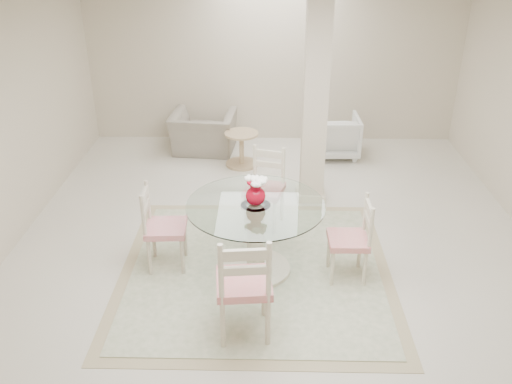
{
  "coord_description": "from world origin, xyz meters",
  "views": [
    {
      "loc": [
        -0.1,
        -5.21,
        3.4
      ],
      "look_at": [
        -0.2,
        -0.22,
        0.85
      ],
      "focal_mm": 38.0,
      "sensor_mm": 36.0,
      "label": 1
    }
  ],
  "objects_px": {
    "column": "(315,101)",
    "recliner_taupe": "(203,132)",
    "side_table": "(242,150)",
    "dining_chair_south": "(244,280)",
    "armchair_white": "(335,136)",
    "dining_chair_north": "(266,182)",
    "dining_chair_east": "(355,234)",
    "dining_table": "(256,238)",
    "dining_chair_west": "(159,222)",
    "red_vase": "(256,190)"
  },
  "relations": [
    {
      "from": "dining_chair_north",
      "to": "recliner_taupe",
      "type": "xyz_separation_m",
      "value": [
        -1.01,
        2.3,
        -0.25
      ]
    },
    {
      "from": "dining_chair_east",
      "to": "armchair_white",
      "type": "bearing_deg",
      "value": 176.43
    },
    {
      "from": "recliner_taupe",
      "to": "armchair_white",
      "type": "relative_size",
      "value": 1.36
    },
    {
      "from": "dining_chair_east",
      "to": "dining_chair_north",
      "type": "distance_m",
      "value": 1.43
    },
    {
      "from": "dining_chair_south",
      "to": "recliner_taupe",
      "type": "height_order",
      "value": "dining_chair_south"
    },
    {
      "from": "dining_chair_west",
      "to": "armchair_white",
      "type": "relative_size",
      "value": 1.44
    },
    {
      "from": "dining_table",
      "to": "red_vase",
      "type": "relative_size",
      "value": 4.55
    },
    {
      "from": "dining_chair_east",
      "to": "dining_chair_west",
      "type": "height_order",
      "value": "dining_chair_west"
    },
    {
      "from": "dining_chair_south",
      "to": "side_table",
      "type": "distance_m",
      "value": 3.82
    },
    {
      "from": "dining_chair_north",
      "to": "armchair_white",
      "type": "xyz_separation_m",
      "value": [
        1.08,
        2.18,
        -0.24
      ]
    },
    {
      "from": "dining_chair_west",
      "to": "dining_chair_north",
      "type": "bearing_deg",
      "value": -53.29
    },
    {
      "from": "dining_table",
      "to": "recliner_taupe",
      "type": "xyz_separation_m",
      "value": [
        -0.91,
        3.31,
        -0.09
      ]
    },
    {
      "from": "dining_chair_north",
      "to": "dining_chair_west",
      "type": "distance_m",
      "value": 1.46
    },
    {
      "from": "dining_chair_south",
      "to": "dining_table",
      "type": "bearing_deg",
      "value": -99.74
    },
    {
      "from": "dining_table",
      "to": "dining_chair_east",
      "type": "distance_m",
      "value": 1.02
    },
    {
      "from": "red_vase",
      "to": "side_table",
      "type": "height_order",
      "value": "red_vase"
    },
    {
      "from": "dining_chair_west",
      "to": "dining_chair_south",
      "type": "xyz_separation_m",
      "value": [
        0.94,
        -1.1,
        0.08
      ]
    },
    {
      "from": "dining_chair_south",
      "to": "dining_chair_west",
      "type": "bearing_deg",
      "value": -55.12
    },
    {
      "from": "recliner_taupe",
      "to": "side_table",
      "type": "height_order",
      "value": "recliner_taupe"
    },
    {
      "from": "dining_chair_north",
      "to": "armchair_white",
      "type": "relative_size",
      "value": 1.49
    },
    {
      "from": "dining_chair_south",
      "to": "recliner_taupe",
      "type": "relative_size",
      "value": 1.21
    },
    {
      "from": "dining_chair_south",
      "to": "recliner_taupe",
      "type": "distance_m",
      "value": 4.43
    },
    {
      "from": "column",
      "to": "side_table",
      "type": "xyz_separation_m",
      "value": [
        -0.98,
        1.05,
        -1.11
      ]
    },
    {
      "from": "column",
      "to": "dining_chair_west",
      "type": "distance_m",
      "value": 2.51
    },
    {
      "from": "dining_chair_east",
      "to": "recliner_taupe",
      "type": "distance_m",
      "value": 3.9
    },
    {
      "from": "dining_table",
      "to": "dining_chair_west",
      "type": "distance_m",
      "value": 1.03
    },
    {
      "from": "recliner_taupe",
      "to": "side_table",
      "type": "xyz_separation_m",
      "value": [
        0.64,
        -0.54,
        -0.08
      ]
    },
    {
      "from": "dining_chair_south",
      "to": "side_table",
      "type": "xyz_separation_m",
      "value": [
        -0.2,
        3.79,
        -0.39
      ]
    },
    {
      "from": "column",
      "to": "dining_chair_south",
      "type": "xyz_separation_m",
      "value": [
        -0.78,
        -2.74,
        -0.72
      ]
    },
    {
      "from": "red_vase",
      "to": "dining_chair_south",
      "type": "relative_size",
      "value": 0.26
    },
    {
      "from": "recliner_taupe",
      "to": "side_table",
      "type": "bearing_deg",
      "value": 144.34
    },
    {
      "from": "dining_chair_east",
      "to": "dining_chair_south",
      "type": "distance_m",
      "value": 1.44
    },
    {
      "from": "dining_chair_east",
      "to": "recliner_taupe",
      "type": "height_order",
      "value": "dining_chair_east"
    },
    {
      "from": "recliner_taupe",
      "to": "side_table",
      "type": "relative_size",
      "value": 1.88
    },
    {
      "from": "recliner_taupe",
      "to": "column",
      "type": "bearing_deg",
      "value": 140.25
    },
    {
      "from": "side_table",
      "to": "dining_chair_west",
      "type": "bearing_deg",
      "value": -105.44
    },
    {
      "from": "red_vase",
      "to": "side_table",
      "type": "relative_size",
      "value": 0.59
    },
    {
      "from": "dining_chair_south",
      "to": "armchair_white",
      "type": "xyz_separation_m",
      "value": [
        1.26,
        4.21,
        -0.3
      ]
    },
    {
      "from": "red_vase",
      "to": "dining_chair_east",
      "type": "height_order",
      "value": "red_vase"
    },
    {
      "from": "dining_chair_east",
      "to": "dining_chair_south",
      "type": "relative_size",
      "value": 0.84
    },
    {
      "from": "dining_table",
      "to": "dining_chair_west",
      "type": "bearing_deg",
      "value": 175.59
    },
    {
      "from": "column",
      "to": "dining_table",
      "type": "distance_m",
      "value": 2.08
    },
    {
      "from": "dining_table",
      "to": "dining_chair_east",
      "type": "xyz_separation_m",
      "value": [
        1.01,
        -0.08,
        0.12
      ]
    },
    {
      "from": "column",
      "to": "recliner_taupe",
      "type": "distance_m",
      "value": 2.49
    },
    {
      "from": "dining_chair_north",
      "to": "side_table",
      "type": "height_order",
      "value": "dining_chair_north"
    },
    {
      "from": "dining_table",
      "to": "armchair_white",
      "type": "height_order",
      "value": "dining_table"
    },
    {
      "from": "column",
      "to": "dining_chair_south",
      "type": "bearing_deg",
      "value": -105.88
    },
    {
      "from": "red_vase",
      "to": "armchair_white",
      "type": "xyz_separation_m",
      "value": [
        1.18,
        3.19,
        -0.64
      ]
    },
    {
      "from": "dining_table",
      "to": "dining_chair_south",
      "type": "relative_size",
      "value": 1.18
    },
    {
      "from": "dining_table",
      "to": "armchair_white",
      "type": "bearing_deg",
      "value": 69.62
    }
  ]
}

